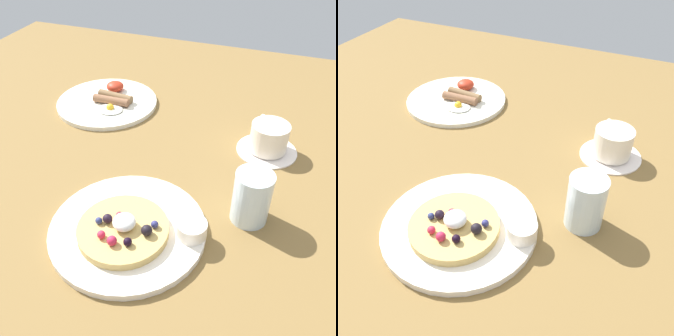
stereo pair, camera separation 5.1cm
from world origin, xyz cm
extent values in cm
cube|color=brown|center=(0.00, 0.00, -1.50)|extent=(159.50, 153.33, 3.00)
cylinder|color=white|center=(4.19, -15.18, 0.68)|extent=(27.48, 27.48, 1.37)
cylinder|color=tan|center=(4.15, -16.82, 2.15)|extent=(15.68, 15.68, 1.56)
sphere|color=black|center=(8.60, -16.95, 3.88)|extent=(1.90, 1.90, 1.90)
sphere|color=black|center=(6.57, -20.06, 3.64)|extent=(1.43, 1.43, 1.43)
sphere|color=red|center=(2.80, -15.17, 3.60)|extent=(1.35, 1.35, 1.35)
sphere|color=black|center=(1.30, -16.70, 3.76)|extent=(1.67, 1.67, 1.67)
sphere|color=navy|center=(9.24, -15.04, 3.58)|extent=(1.31, 1.31, 1.31)
sphere|color=black|center=(4.41, -17.43, 3.63)|extent=(1.40, 1.40, 1.40)
sphere|color=#C12344|center=(4.14, -20.78, 3.75)|extent=(1.65, 1.65, 1.65)
sphere|color=navy|center=(-0.02, -17.43, 3.53)|extent=(1.20, 1.20, 1.20)
sphere|color=red|center=(4.32, -17.33, 3.69)|extent=(1.52, 1.52, 1.52)
sphere|color=#CB2640|center=(1.88, -20.12, 3.62)|extent=(1.39, 1.39, 1.39)
ellipsoid|color=white|center=(4.46, -16.73, 4.11)|extent=(3.94, 3.94, 2.36)
cylinder|color=white|center=(15.23, -13.20, 2.78)|extent=(5.19, 5.19, 2.82)
cylinder|color=maroon|center=(15.23, -13.20, 3.34)|extent=(4.26, 4.26, 0.34)
cylinder|color=white|center=(-20.05, 24.32, 0.58)|extent=(26.63, 26.63, 1.15)
cylinder|color=brown|center=(-18.01, 25.47, 2.21)|extent=(9.92, 2.99, 2.12)
cylinder|color=brown|center=(-18.10, 23.03, 2.21)|extent=(9.79, 2.22, 2.12)
ellipsoid|color=white|center=(-16.90, 20.03, 1.45)|extent=(6.54, 5.56, 0.60)
sphere|color=yellow|center=(-16.90, 20.03, 1.95)|extent=(2.00, 2.00, 2.00)
ellipsoid|color=#B02E19|center=(-20.47, 30.30, 2.46)|extent=(4.75, 4.75, 2.61)
cylinder|color=white|center=(23.57, 17.40, 0.34)|extent=(13.44, 13.44, 0.69)
cylinder|color=white|center=(23.57, 17.40, 3.82)|extent=(8.33, 8.33, 6.25)
torus|color=white|center=(21.48, 22.12, 4.13)|extent=(2.47, 4.26, 4.30)
cylinder|color=brown|center=(23.57, 17.40, 5.82)|extent=(7.08, 7.08, 0.50)
cylinder|color=silver|center=(23.45, -4.54, 5.07)|extent=(6.76, 6.76, 10.14)
camera|label=1|loc=(26.07, -54.95, 50.57)|focal=40.35mm
camera|label=2|loc=(30.74, -53.03, 50.57)|focal=40.35mm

